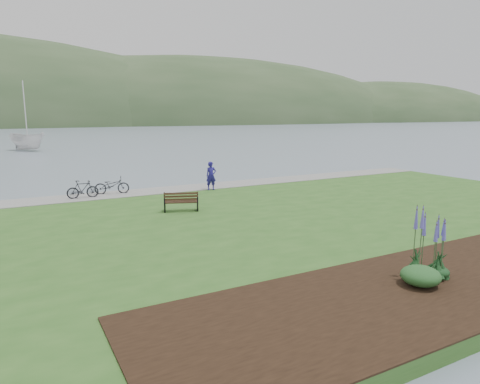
# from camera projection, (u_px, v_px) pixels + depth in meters

# --- Properties ---
(ground) EXTENTS (600.00, 600.00, 0.00)m
(ground) POSITION_uv_depth(u_px,v_px,m) (265.00, 217.00, 20.19)
(ground) COLOR slate
(ground) RESTS_ON ground
(lawn) EXTENTS (34.00, 20.00, 0.40)m
(lawn) POSITION_uv_depth(u_px,v_px,m) (289.00, 222.00, 18.43)
(lawn) COLOR #2D591F
(lawn) RESTS_ON ground
(shoreline_path) EXTENTS (34.00, 2.20, 0.03)m
(shoreline_path) POSITION_uv_depth(u_px,v_px,m) (205.00, 186.00, 26.08)
(shoreline_path) COLOR gray
(shoreline_path) RESTS_ON lawn
(far_hillside) EXTENTS (580.00, 80.00, 38.00)m
(far_hillside) POSITION_uv_depth(u_px,v_px,m) (89.00, 125.00, 176.47)
(far_hillside) COLOR #334D2B
(far_hillside) RESTS_ON ground
(park_bench) EXTENTS (1.65, 1.12, 0.95)m
(park_bench) POSITION_uv_depth(u_px,v_px,m) (181.00, 201.00, 19.44)
(park_bench) COLOR #301D12
(park_bench) RESTS_ON lawn
(person) EXTENTS (0.77, 0.58, 1.94)m
(person) POSITION_uv_depth(u_px,v_px,m) (211.00, 173.00, 24.88)
(person) COLOR navy
(person) RESTS_ON lawn
(bicycle_a) EXTENTS (1.04, 1.95, 0.97)m
(bicycle_a) POSITION_uv_depth(u_px,v_px,m) (112.00, 185.00, 23.67)
(bicycle_a) COLOR black
(bicycle_a) RESTS_ON lawn
(bicycle_b) EXTENTS (0.51, 1.62, 0.97)m
(bicycle_b) POSITION_uv_depth(u_px,v_px,m) (83.00, 189.00, 22.45)
(bicycle_b) COLOR black
(bicycle_b) RESTS_ON lawn
(sailboat) EXTENTS (14.86, 14.93, 28.39)m
(sailboat) POSITION_uv_depth(u_px,v_px,m) (29.00, 151.00, 55.74)
(sailboat) COLOR silver
(sailboat) RESTS_ON ground
(echium_4) EXTENTS (0.62, 0.62, 2.00)m
(echium_4) POSITION_uv_depth(u_px,v_px,m) (440.00, 249.00, 11.46)
(echium_4) COLOR #123217
(echium_4) RESTS_ON garden_bed
(echium_5) EXTENTS (0.62, 0.62, 2.27)m
(echium_5) POSITION_uv_depth(u_px,v_px,m) (417.00, 246.00, 11.45)
(echium_5) COLOR #123217
(echium_5) RESTS_ON garden_bed
(shrub_0) EXTENTS (1.01, 1.01, 0.51)m
(shrub_0) POSITION_uv_depth(u_px,v_px,m) (421.00, 276.00, 11.01)
(shrub_0) COLOR #1E4C21
(shrub_0) RESTS_ON garden_bed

